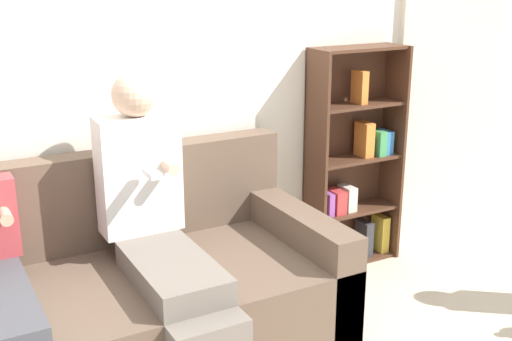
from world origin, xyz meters
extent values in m
cube|color=silver|center=(0.00, 1.05, 1.27)|extent=(10.00, 0.06, 2.55)
cube|color=beige|center=(2.06, 1.00, 1.09)|extent=(0.81, 0.04, 2.17)
cube|color=brown|center=(-0.35, 0.45, 0.21)|extent=(2.12, 0.78, 0.42)
cube|color=brown|center=(-0.35, 0.91, 0.44)|extent=(2.12, 0.14, 0.87)
cube|color=brown|center=(0.64, 0.45, 0.29)|extent=(0.16, 0.78, 0.58)
cube|color=#70665B|center=(-0.07, 0.36, 0.47)|extent=(0.31, 0.59, 0.11)
cube|color=white|center=(-0.07, 0.74, 0.80)|extent=(0.36, 0.16, 0.54)
sphere|color=beige|center=(-0.07, 0.74, 1.16)|extent=(0.20, 0.20, 0.20)
cylinder|color=beige|center=(0.03, 0.60, 0.85)|extent=(0.05, 0.10, 0.05)
cube|color=white|center=(-0.07, 0.55, 0.85)|extent=(0.05, 0.12, 0.02)
cube|color=#47474C|center=(-0.74, 0.38, 0.47)|extent=(0.22, 0.64, 0.11)
cylinder|color=tan|center=(-0.67, 0.65, 0.73)|extent=(0.05, 0.10, 0.05)
cube|color=#4C2D1E|center=(1.00, 0.90, 0.64)|extent=(0.02, 0.22, 1.28)
cube|color=#4C2D1E|center=(1.55, 0.90, 0.64)|extent=(0.02, 0.22, 1.28)
cube|color=#4C2D1E|center=(1.27, 1.00, 0.64)|extent=(0.57, 0.02, 1.28)
cube|color=#4C2D1E|center=(1.27, 0.90, 0.01)|extent=(0.53, 0.19, 0.02)
cube|color=#4C2D1E|center=(1.27, 0.90, 0.32)|extent=(0.53, 0.19, 0.02)
cube|color=#4C2D1E|center=(1.27, 0.90, 0.64)|extent=(0.53, 0.19, 0.02)
cube|color=#4C2D1E|center=(1.27, 0.90, 0.96)|extent=(0.53, 0.19, 0.02)
cube|color=#4C2D1E|center=(1.27, 0.90, 1.27)|extent=(0.53, 0.19, 0.02)
cube|color=beige|center=(1.23, 0.90, 0.41)|extent=(0.06, 0.12, 0.15)
cube|color=gold|center=(1.50, 0.90, 0.13)|extent=(0.05, 0.12, 0.23)
cube|color=#934CA3|center=(1.08, 0.90, 0.40)|extent=(0.04, 0.13, 0.13)
cube|color=orange|center=(1.28, 0.90, 1.06)|extent=(0.05, 0.10, 0.18)
cube|color=#333338|center=(1.37, 0.90, 0.13)|extent=(0.06, 0.12, 0.21)
cube|color=orange|center=(1.34, 0.90, 0.75)|extent=(0.06, 0.11, 0.20)
cube|color=#C63838|center=(1.15, 0.90, 0.40)|extent=(0.07, 0.13, 0.14)
cube|color=#429956|center=(1.42, 0.90, 0.72)|extent=(0.05, 0.15, 0.15)
cube|color=teal|center=(1.48, 0.90, 0.72)|extent=(0.06, 0.13, 0.14)
camera|label=1|loc=(-0.94, -1.94, 1.68)|focal=45.00mm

